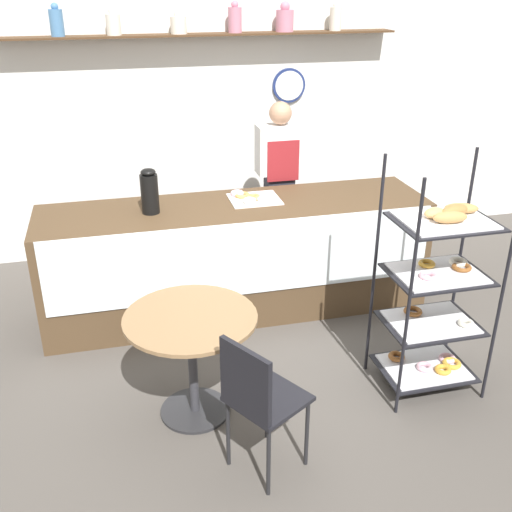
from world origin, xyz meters
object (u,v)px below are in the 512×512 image
Objects in this scene: pastry_rack at (437,289)px; cafe_chair at (257,395)px; cafe_table at (191,340)px; coffee_carafe at (150,192)px; donut_tray_counter at (252,197)px; person_worker at (279,184)px.

pastry_rack reaches higher than cafe_chair.
cafe_table is (-1.62, 0.07, -0.19)m from pastry_rack.
coffee_carafe reaches higher than cafe_table.
coffee_carafe is 0.85m from donut_tray_counter.
person_worker reaches higher than cafe_table.
donut_tray_counter is at bearing -43.90° from cafe_chair.
coffee_carafe is (-1.73, 1.34, 0.37)m from pastry_rack.
donut_tray_counter reaches higher than cafe_table.
donut_tray_counter is (0.45, 1.98, 0.41)m from cafe_chair.
pastry_rack is 2.23m from coffee_carafe.
donut_tray_counter is (-0.90, 1.44, 0.22)m from pastry_rack.
cafe_chair is at bearing -158.18° from pastry_rack.
pastry_rack is at bearing -99.36° from cafe_chair.
cafe_table is 0.67m from cafe_chair.
cafe_chair is at bearing -108.36° from person_worker.
coffee_carafe is at bearing -153.74° from person_worker.
cafe_chair reaches higher than cafe_table.
pastry_rack is at bearing -2.50° from cafe_table.
pastry_rack is 1.72m from donut_tray_counter.
person_worker is (-0.53, 1.94, 0.15)m from pastry_rack.
pastry_rack is 0.99× the size of person_worker.
cafe_table is 2.04× the size of donut_tray_counter.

